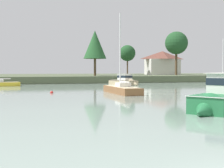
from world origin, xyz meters
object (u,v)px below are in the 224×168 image
(cruiser_green, at_px, (221,103))
(cruiser_sand, at_px, (126,82))
(sailboat_wood, at_px, (122,91))
(sailboat_cream, at_px, (222,82))
(mooring_buoy_red, at_px, (52,93))

(cruiser_green, xyz_separation_m, cruiser_sand, (4.90, 43.37, -0.12))
(sailboat_wood, xyz_separation_m, cruiser_green, (2.90, -20.14, 0.41))
(sailboat_wood, bearing_deg, cruiser_green, -81.79)
(cruiser_green, relative_size, sailboat_cream, 0.87)
(sailboat_wood, xyz_separation_m, mooring_buoy_red, (-9.97, 3.01, -0.20))
(sailboat_cream, bearing_deg, cruiser_green, -124.56)
(sailboat_cream, relative_size, mooring_buoy_red, 23.77)
(sailboat_wood, distance_m, cruiser_sand, 24.50)
(sailboat_wood, height_order, mooring_buoy_red, sailboat_wood)
(cruiser_sand, distance_m, sailboat_cream, 25.35)
(sailboat_wood, relative_size, cruiser_green, 1.21)
(sailboat_wood, distance_m, mooring_buoy_red, 10.42)
(cruiser_sand, relative_size, mooring_buoy_red, 17.60)
(cruiser_sand, xyz_separation_m, mooring_buoy_red, (-17.77, -20.21, -0.49))
(cruiser_green, relative_size, mooring_buoy_red, 20.70)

